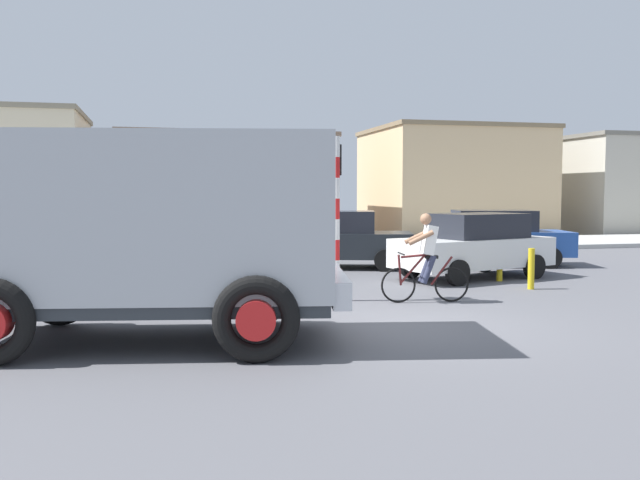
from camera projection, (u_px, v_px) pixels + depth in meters
name	position (u px, v px, depth m)	size (l,w,h in m)	color
ground_plane	(395.00, 324.00, 10.89)	(120.00, 120.00, 0.00)	#56565B
sidewalk_far	(261.00, 248.00, 24.98)	(80.00, 5.00, 0.16)	#ADADA8
truck_foreground	(146.00, 225.00, 9.50)	(5.77, 3.53, 2.90)	#B2B7BC
cyclist	(426.00, 258.00, 13.00)	(1.72, 0.53, 1.72)	black
traffic_light_pole	(336.00, 195.00, 13.17)	(0.24, 0.43, 3.20)	red
car_red_near	(338.00, 239.00, 18.96)	(4.32, 2.78, 1.60)	#1E2328
car_white_mid	(497.00, 237.00, 19.58)	(4.28, 2.57, 1.60)	#234C9E
car_far_side	(474.00, 245.00, 16.66)	(4.32, 2.79, 1.60)	white
bollard_near	(531.00, 269.00, 14.79)	(0.14, 0.14, 0.90)	gold
bollard_far	(500.00, 262.00, 16.15)	(0.14, 0.14, 0.90)	gold
building_mid_block	(225.00, 187.00, 30.78)	(9.43, 5.57, 4.72)	tan
building_corner_right	(452.00, 181.00, 34.13)	(8.08, 7.11, 5.31)	#D1B284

